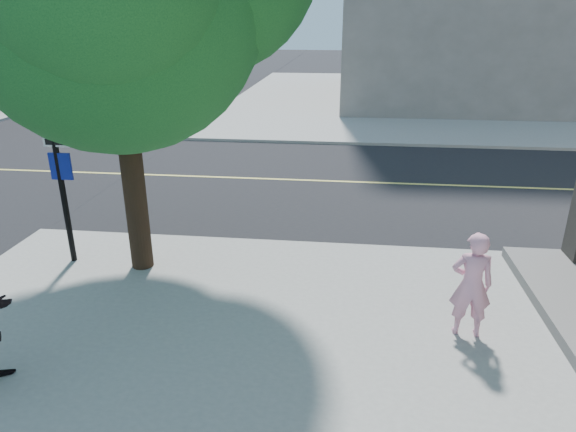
# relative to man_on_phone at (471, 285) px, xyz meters

# --- Properties ---
(ground) EXTENTS (140.00, 140.00, 0.00)m
(ground) POSITION_rel_man_on_phone_xyz_m (-7.18, 2.91, -0.90)
(ground) COLOR black
(ground) RESTS_ON ground
(road_ew) EXTENTS (140.00, 9.00, 0.01)m
(road_ew) POSITION_rel_man_on_phone_xyz_m (-7.18, 7.41, -0.89)
(road_ew) COLOR black
(road_ew) RESTS_ON ground
(sidewalk_ne) EXTENTS (29.00, 25.00, 0.12)m
(sidewalk_ne) POSITION_rel_man_on_phone_xyz_m (6.32, 24.41, -0.84)
(sidewalk_ne) COLOR gray
(sidewalk_ne) RESTS_ON ground
(man_on_phone) EXTENTS (0.58, 0.40, 1.55)m
(man_on_phone) POSITION_rel_man_on_phone_xyz_m (0.00, 0.00, 0.00)
(man_on_phone) COLOR pink
(man_on_phone) RESTS_ON sidewalk_se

